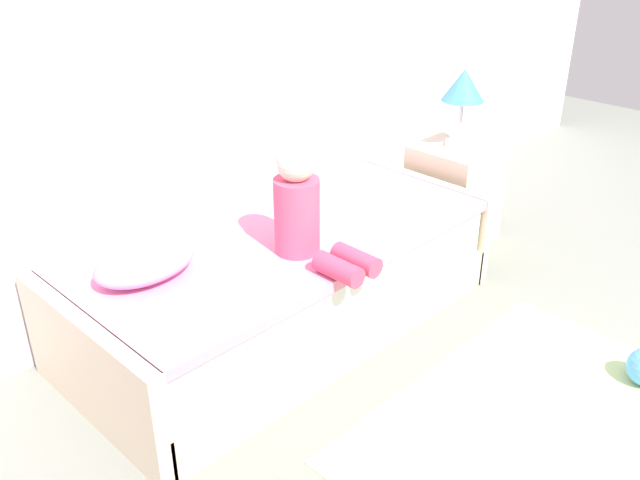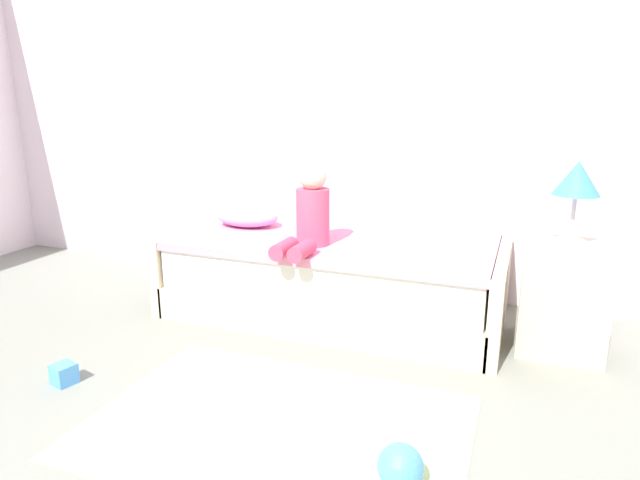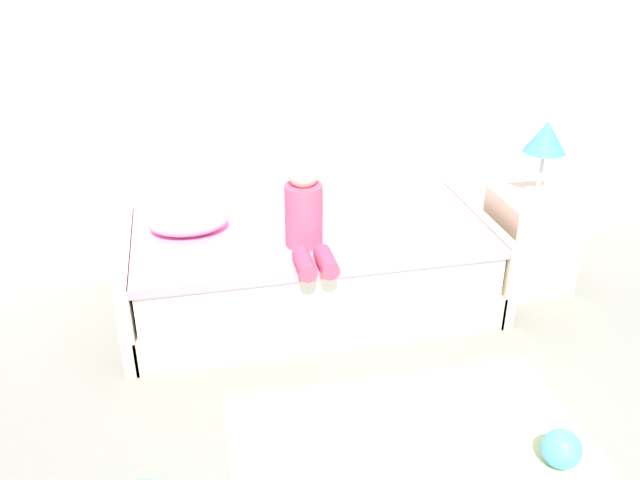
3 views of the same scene
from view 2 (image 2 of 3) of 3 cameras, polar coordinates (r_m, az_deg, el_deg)
name	(u,v)px [view 2 (image 2 of 3)]	position (r m, az deg, el deg)	size (l,w,h in m)	color
wall_rear	(415,84)	(3.83, 9.87, 15.78)	(7.20, 0.10, 2.90)	white
bed	(334,276)	(3.53, 1.46, -3.81)	(2.11, 1.00, 0.50)	beige
nightstand	(563,298)	(3.29, 24.02, -5.54)	(0.44, 0.44, 0.60)	beige
table_lamp	(577,183)	(3.14, 25.23, 5.45)	(0.24, 0.24, 0.45)	silver
child_figure	(310,213)	(3.22, -1.07, 2.87)	(0.20, 0.51, 0.50)	#E04C6B
pillow	(247,217)	(3.80, -7.60, 2.41)	(0.44, 0.30, 0.13)	#EA8CC6
toy_ball	(400,467)	(2.14, 8.38, -22.36)	(0.17, 0.17, 0.17)	#4C99E5
area_rug	(276,426)	(2.47, -4.57, -18.80)	(1.60, 1.10, 0.01)	#B2D189
toy_block	(64,374)	(3.03, -25.15, -12.54)	(0.10, 0.10, 0.10)	#4C99E5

